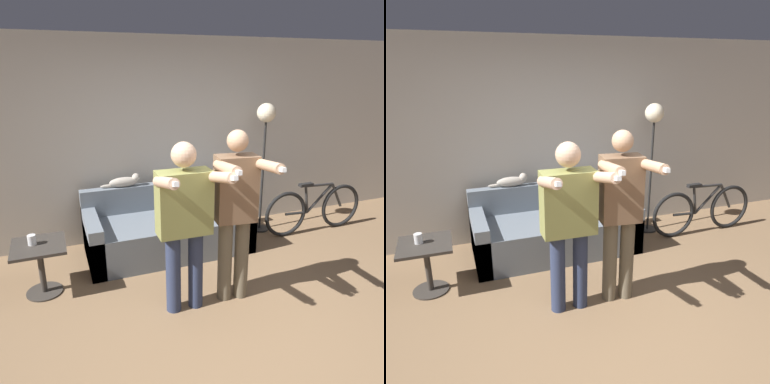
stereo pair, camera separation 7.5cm
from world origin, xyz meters
The scene contains 10 objects.
ground_plane centered at (0.00, 0.00, 0.00)m, with size 16.00×16.00×0.00m, color #846647.
wall_back centered at (0.00, 2.46, 1.30)m, with size 10.00×0.05×2.60m.
couch centered at (-0.09, 1.89, 0.27)m, with size 2.00×0.91×0.79m.
person_left centered at (-0.30, 0.65, 0.95)m, with size 0.57×0.67×1.62m.
person_right centered at (0.20, 0.65, 0.97)m, with size 0.51×0.71×1.70m.
cat centered at (-0.53, 2.24, 0.86)m, with size 0.50×0.12×0.16m.
floor_lamp centered at (1.33, 2.02, 1.47)m, with size 0.26×0.26×1.78m.
side_table centered at (-1.57, 1.42, 0.40)m, with size 0.52×0.52×0.54m.
cup centered at (-1.63, 1.45, 0.60)m, with size 0.08×0.08×0.10m.
bicycle centered at (1.99, 1.70, 0.34)m, with size 1.57×0.07×0.73m.
Camera 1 is at (-1.34, -2.25, 2.21)m, focal length 35.00 mm.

